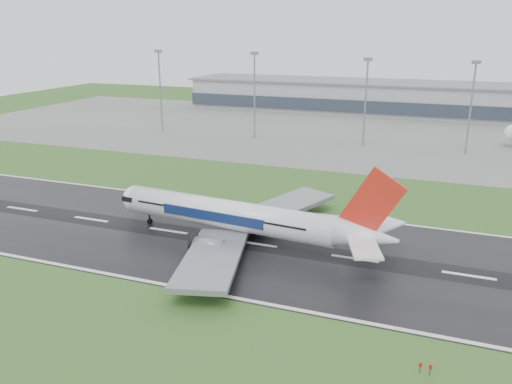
% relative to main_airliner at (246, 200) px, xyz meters
% --- Properties ---
extents(ground, '(520.00, 520.00, 0.00)m').
position_rel_main_airliner_xyz_m(ground, '(22.15, -0.19, -9.02)').
color(ground, '#2C551F').
rests_on(ground, ground).
extents(runway, '(400.00, 45.00, 0.10)m').
position_rel_main_airliner_xyz_m(runway, '(22.15, -0.19, -8.97)').
color(runway, black).
rests_on(runway, ground).
extents(apron, '(400.00, 130.00, 0.08)m').
position_rel_main_airliner_xyz_m(apron, '(22.15, 124.81, -8.98)').
color(apron, slate).
rests_on(apron, ground).
extents(terminal, '(240.00, 36.00, 15.00)m').
position_rel_main_airliner_xyz_m(terminal, '(22.15, 184.81, -1.52)').
color(terminal, '#8F929A').
rests_on(terminal, ground).
extents(main_airliner, '(65.45, 62.85, 17.84)m').
position_rel_main_airliner_xyz_m(main_airliner, '(0.00, 0.00, 0.00)').
color(main_airliner, white).
rests_on(main_airliner, runway).
extents(floodmast_0, '(0.64, 0.64, 32.19)m').
position_rel_main_airliner_xyz_m(floodmast_0, '(-78.01, 99.81, 7.08)').
color(floodmast_0, gray).
rests_on(floodmast_0, ground).
extents(floodmast_1, '(0.64, 0.64, 32.02)m').
position_rel_main_airliner_xyz_m(floodmast_1, '(-36.13, 99.81, 6.99)').
color(floodmast_1, gray).
rests_on(floodmast_1, ground).
extents(floodmast_2, '(0.64, 0.64, 30.63)m').
position_rel_main_airliner_xyz_m(floodmast_2, '(6.78, 99.81, 6.30)').
color(floodmast_2, gray).
rests_on(floodmast_2, ground).
extents(floodmast_3, '(0.64, 0.64, 30.35)m').
position_rel_main_airliner_xyz_m(floodmast_3, '(42.18, 99.81, 6.16)').
color(floodmast_3, gray).
rests_on(floodmast_3, ground).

